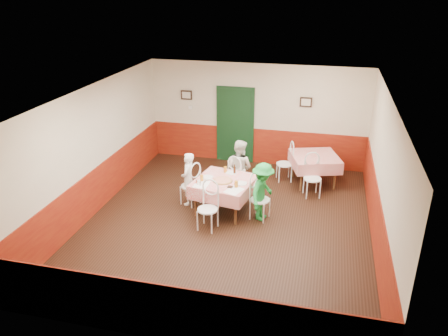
% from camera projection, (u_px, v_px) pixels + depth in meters
% --- Properties ---
extents(floor, '(7.00, 7.00, 0.00)m').
position_uv_depth(floor, '(228.00, 222.00, 9.42)').
color(floor, black).
rests_on(floor, ground).
extents(ceiling, '(7.00, 7.00, 0.00)m').
position_uv_depth(ceiling, '(229.00, 95.00, 8.31)').
color(ceiling, white).
rests_on(ceiling, back_wall).
extents(back_wall, '(6.00, 0.10, 2.80)m').
position_uv_depth(back_wall, '(257.00, 115.00, 11.99)').
color(back_wall, beige).
rests_on(back_wall, ground).
extents(front_wall, '(6.00, 0.10, 2.80)m').
position_uv_depth(front_wall, '(168.00, 262.00, 5.74)').
color(front_wall, beige).
rests_on(front_wall, ground).
extents(left_wall, '(0.10, 7.00, 2.80)m').
position_uv_depth(left_wall, '(94.00, 150.00, 9.51)').
color(left_wall, beige).
rests_on(left_wall, ground).
extents(right_wall, '(0.10, 7.00, 2.80)m').
position_uv_depth(right_wall, '(383.00, 177.00, 8.22)').
color(right_wall, beige).
rests_on(right_wall, ground).
extents(wainscot_back, '(6.00, 0.03, 1.00)m').
position_uv_depth(wainscot_back, '(256.00, 146.00, 12.33)').
color(wainscot_back, maroon).
rests_on(wainscot_back, ground).
extents(wainscot_front, '(6.00, 0.03, 1.00)m').
position_uv_depth(wainscot_front, '(172.00, 315.00, 6.11)').
color(wainscot_front, maroon).
rests_on(wainscot_front, ground).
extents(wainscot_left, '(0.03, 7.00, 1.00)m').
position_uv_depth(wainscot_left, '(100.00, 187.00, 9.86)').
color(wainscot_left, maroon).
rests_on(wainscot_left, ground).
extents(wainscot_right, '(0.03, 7.00, 1.00)m').
position_uv_depth(wainscot_right, '(376.00, 218.00, 8.58)').
color(wainscot_right, maroon).
rests_on(wainscot_right, ground).
extents(door, '(0.96, 0.06, 2.10)m').
position_uv_depth(door, '(235.00, 126.00, 12.21)').
color(door, black).
rests_on(door, ground).
extents(picture_left, '(0.32, 0.03, 0.26)m').
position_uv_depth(picture_left, '(187.00, 95.00, 12.19)').
color(picture_left, black).
rests_on(picture_left, back_wall).
extents(picture_right, '(0.32, 0.03, 0.26)m').
position_uv_depth(picture_right, '(306.00, 102.00, 11.48)').
color(picture_right, black).
rests_on(picture_right, back_wall).
extents(thermostat, '(0.10, 0.03, 0.10)m').
position_uv_depth(thermostat, '(190.00, 107.00, 12.31)').
color(thermostat, white).
rests_on(thermostat, back_wall).
extents(main_table, '(1.41, 1.41, 0.77)m').
position_uv_depth(main_table, '(224.00, 196.00, 9.75)').
color(main_table, red).
rests_on(main_table, ground).
extents(second_table, '(1.41, 1.41, 0.77)m').
position_uv_depth(second_table, '(314.00, 169.00, 11.09)').
color(second_table, red).
rests_on(second_table, ground).
extents(chair_left, '(0.55, 0.55, 0.90)m').
position_uv_depth(chair_left, '(190.00, 186.00, 10.03)').
color(chair_left, white).
rests_on(chair_left, ground).
extents(chair_right, '(0.51, 0.51, 0.90)m').
position_uv_depth(chair_right, '(260.00, 200.00, 9.41)').
color(chair_right, white).
rests_on(chair_right, ground).
extents(chair_far, '(0.53, 0.53, 0.90)m').
position_uv_depth(chair_far, '(238.00, 178.00, 10.44)').
color(chair_far, white).
rests_on(chair_far, ground).
extents(chair_near, '(0.48, 0.48, 0.90)m').
position_uv_depth(chair_near, '(208.00, 210.00, 9.01)').
color(chair_near, white).
rests_on(chair_near, ground).
extents(chair_second_a, '(0.53, 0.53, 0.90)m').
position_uv_depth(chair_second_a, '(285.00, 164.00, 11.23)').
color(chair_second_a, white).
rests_on(chair_second_a, ground).
extents(chair_second_b, '(0.53, 0.53, 0.90)m').
position_uv_depth(chair_second_b, '(313.00, 179.00, 10.40)').
color(chair_second_b, white).
rests_on(chair_second_b, ground).
extents(pizza, '(0.47, 0.47, 0.03)m').
position_uv_depth(pizza, '(223.00, 181.00, 9.54)').
color(pizza, '#B74723').
rests_on(pizza, main_table).
extents(plate_left, '(0.29, 0.29, 0.01)m').
position_uv_depth(plate_left, '(208.00, 177.00, 9.72)').
color(plate_left, white).
rests_on(plate_left, main_table).
extents(plate_right, '(0.29, 0.29, 0.01)m').
position_uv_depth(plate_right, '(241.00, 183.00, 9.42)').
color(plate_right, white).
rests_on(plate_right, main_table).
extents(plate_far, '(0.29, 0.29, 0.01)m').
position_uv_depth(plate_far, '(231.00, 173.00, 9.95)').
color(plate_far, white).
rests_on(plate_far, main_table).
extents(glass_a, '(0.09, 0.09, 0.14)m').
position_uv_depth(glass_a, '(202.00, 178.00, 9.54)').
color(glass_a, '#BF7219').
rests_on(glass_a, main_table).
extents(glass_b, '(0.09, 0.09, 0.14)m').
position_uv_depth(glass_b, '(236.00, 184.00, 9.24)').
color(glass_b, '#BF7219').
rests_on(glass_b, main_table).
extents(glass_c, '(0.09, 0.09, 0.14)m').
position_uv_depth(glass_c, '(225.00, 170.00, 9.96)').
color(glass_c, '#BF7219').
rests_on(glass_c, main_table).
extents(beer_bottle, '(0.06, 0.06, 0.20)m').
position_uv_depth(beer_bottle, '(235.00, 170.00, 9.88)').
color(beer_bottle, '#381C0A').
rests_on(beer_bottle, main_table).
extents(shaker_a, '(0.04, 0.04, 0.09)m').
position_uv_depth(shaker_a, '(198.00, 183.00, 9.36)').
color(shaker_a, silver).
rests_on(shaker_a, main_table).
extents(shaker_b, '(0.04, 0.04, 0.09)m').
position_uv_depth(shaker_b, '(200.00, 184.00, 9.32)').
color(shaker_b, silver).
rests_on(shaker_b, main_table).
extents(shaker_c, '(0.04, 0.04, 0.09)m').
position_uv_depth(shaker_c, '(196.00, 181.00, 9.43)').
color(shaker_c, '#B23319').
rests_on(shaker_c, main_table).
extents(menu_left, '(0.31, 0.41, 0.00)m').
position_uv_depth(menu_left, '(202.00, 184.00, 9.40)').
color(menu_left, white).
rests_on(menu_left, main_table).
extents(menu_right, '(0.43, 0.48, 0.00)m').
position_uv_depth(menu_right, '(234.00, 190.00, 9.12)').
color(menu_right, white).
rests_on(menu_right, main_table).
extents(wallet, '(0.12, 0.11, 0.02)m').
position_uv_depth(wallet, '(230.00, 187.00, 9.26)').
color(wallet, black).
rests_on(wallet, main_table).
extents(diner_left, '(0.32, 0.47, 1.25)m').
position_uv_depth(diner_left, '(188.00, 179.00, 9.98)').
color(diner_left, gray).
rests_on(diner_left, ground).
extents(diner_far, '(0.82, 0.73, 1.39)m').
position_uv_depth(diner_far, '(239.00, 168.00, 10.38)').
color(diner_far, gray).
rests_on(diner_far, ground).
extents(diner_right, '(0.67, 0.93, 1.30)m').
position_uv_depth(diner_right, '(263.00, 192.00, 9.31)').
color(diner_right, gray).
rests_on(diner_right, ground).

